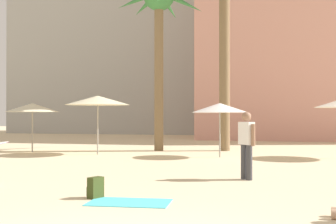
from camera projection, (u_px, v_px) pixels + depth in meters
hotel_pink at (324, 42)px, 34.42m from camera, size 17.48×11.30×14.26m
palm_tree_far_left at (159, 14)px, 21.82m from camera, size 3.89×4.29×8.10m
cafe_umbrella_0 at (32, 108)px, 20.95m from camera, size 2.41×2.41×2.21m
cafe_umbrella_1 at (220, 108)px, 18.27m from camera, size 2.25×2.25×2.14m
cafe_umbrella_3 at (98, 100)px, 19.50m from camera, size 2.73×2.73×2.49m
beach_towel at (129, 202)px, 8.68m from camera, size 1.60×1.04×0.01m
backpack at (95, 188)px, 9.16m from camera, size 0.32×0.35×0.42m
person_far_left at (247, 142)px, 11.82m from camera, size 0.50×0.49×1.74m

